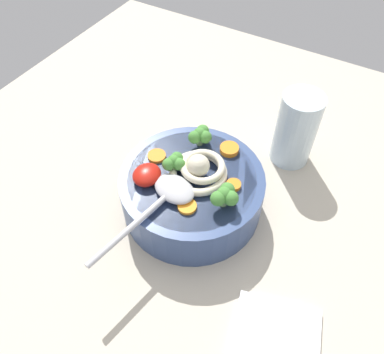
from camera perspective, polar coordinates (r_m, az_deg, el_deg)
name	(u,v)px	position (r cm, az deg, el deg)	size (l,w,h in cm)	color
table_slab	(203,212)	(60.56, 1.57, -5.19)	(98.41, 98.41, 3.12)	#BCB29E
soup_bowl	(192,191)	(56.50, 0.00, -2.15)	(20.65, 20.65, 6.84)	#334775
noodle_pile	(200,169)	(53.38, 1.13, 1.17)	(8.99, 8.82, 3.61)	beige
soup_spoon	(167,195)	(51.03, -3.67, -2.69)	(17.53, 6.71, 1.60)	#B7B7BC
chili_sauce_dollop	(147,175)	(53.30, -6.70, 0.33)	(4.24, 3.82, 1.91)	#B2190F
broccoli_floret_beside_noodles	(174,162)	(53.50, -2.61, 2.22)	(3.48, 2.99, 2.75)	#7A9E60
broccoli_floret_rear	(225,195)	(49.62, 4.89, -2.74)	(3.96, 3.40, 3.13)	#7A9E60
broccoli_floret_near_spoon	(201,135)	(57.01, 1.27, 6.22)	(3.76, 3.23, 2.97)	#7A9E60
carrot_slice_front	(234,185)	(52.90, 6.16, -1.18)	(2.04, 2.04, 0.66)	orange
carrot_slice_beside_chili	(158,155)	(56.62, -5.11, 3.27)	(2.66, 2.66, 0.47)	orange
carrot_slice_extra_a	(187,206)	(50.55, -0.73, -4.36)	(2.52, 2.52, 0.48)	orange
carrot_slice_far	(229,149)	(57.26, 5.53, 4.12)	(2.82, 2.82, 0.80)	orange
drinking_glass	(296,129)	(63.62, 15.12, 6.84)	(6.53, 6.53, 12.56)	silver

